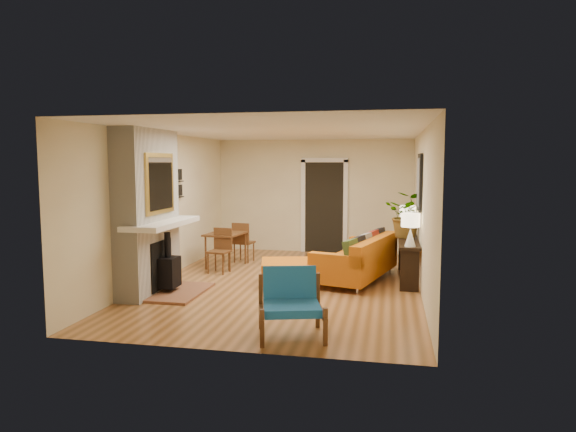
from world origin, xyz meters
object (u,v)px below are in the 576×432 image
(sofa, at_px, (360,259))
(dining_table, at_px, (229,240))
(houseplant, at_px, (408,215))
(lamp_far, at_px, (408,216))
(lamp_near, at_px, (410,226))
(blue_chair, at_px, (291,299))
(console_table, at_px, (408,248))
(ottoman, at_px, (286,271))

(sofa, xyz_separation_m, dining_table, (-2.64, 0.64, 0.18))
(houseplant, bearing_deg, lamp_far, 88.92)
(lamp_near, relative_size, lamp_far, 1.00)
(lamp_near, bearing_deg, sofa, 143.83)
(blue_chair, height_order, console_table, blue_chair)
(dining_table, distance_m, lamp_far, 3.51)
(sofa, height_order, ottoman, sofa)
(ottoman, distance_m, dining_table, 1.93)
(blue_chair, bearing_deg, lamp_near, 59.02)
(houseplant, bearing_deg, ottoman, -154.00)
(dining_table, bearing_deg, console_table, -8.10)
(console_table, bearing_deg, blue_chair, -114.71)
(console_table, xyz_separation_m, houseplant, (-0.01, 0.21, 0.57))
(sofa, bearing_deg, console_table, 10.29)
(console_table, xyz_separation_m, lamp_near, (0.00, -0.75, 0.49))
(ottoman, height_order, houseplant, houseplant)
(lamp_far, relative_size, houseplant, 0.65)
(dining_table, xyz_separation_m, houseplant, (3.46, -0.28, 0.59))
(console_table, relative_size, houseplant, 2.22)
(dining_table, bearing_deg, blue_chair, -62.01)
(dining_table, xyz_separation_m, lamp_near, (3.47, -1.25, 0.52))
(dining_table, relative_size, console_table, 0.86)
(sofa, xyz_separation_m, houseplant, (0.82, 0.36, 0.77))
(sofa, relative_size, console_table, 1.25)
(blue_chair, distance_m, console_table, 3.56)
(lamp_far, bearing_deg, sofa, -132.70)
(sofa, xyz_separation_m, lamp_near, (0.83, -0.60, 0.69))
(sofa, relative_size, ottoman, 2.37)
(ottoman, bearing_deg, houseplant, 26.00)
(console_table, distance_m, lamp_near, 0.90)
(houseplant, bearing_deg, console_table, -87.32)
(dining_table, distance_m, houseplant, 3.52)
(ottoman, bearing_deg, blue_chair, -77.10)
(dining_table, relative_size, lamp_near, 2.93)
(blue_chair, bearing_deg, sofa, 77.91)
(ottoman, bearing_deg, lamp_near, 0.72)
(blue_chair, bearing_deg, console_table, 65.29)
(dining_table, relative_size, houseplant, 1.90)
(dining_table, bearing_deg, ottoman, -41.92)
(sofa, bearing_deg, dining_table, 166.30)
(sofa, bearing_deg, blue_chair, -102.09)
(console_table, height_order, lamp_far, lamp_far)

